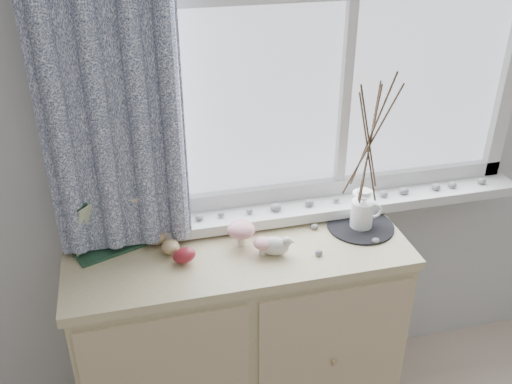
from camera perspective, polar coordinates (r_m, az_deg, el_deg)
The scene contains 8 objects.
sideboard at distance 2.27m, azimuth -1.55°, elevation -14.63°, with size 1.20×0.45×0.85m.
botanical_book at distance 1.98m, azimuth -14.27°, elevation -3.39°, with size 0.31×0.13×0.22m, color #1E402B, non-canonical shape.
toadstool_cluster at distance 1.98m, azimuth -0.94°, elevation -4.20°, with size 0.14×0.15×0.09m.
wooden_eggs at distance 1.98m, azimuth -8.58°, elevation -5.41°, with size 0.14×0.18×0.08m.
songbird_figurine at distance 1.96m, azimuth 1.84°, elevation -5.32°, with size 0.14×0.06×0.07m, color white, non-canonical shape.
crocheted_doily at distance 2.15m, azimuth 10.41°, elevation -3.39°, with size 0.25×0.25×0.01m, color black.
twig_pitcher at distance 1.99m, azimuth 11.33°, elevation 5.33°, with size 0.26×0.26×0.63m.
sideboard_pebbles at distance 2.07m, azimuth 6.60°, elevation -4.40°, with size 0.33×0.22×0.02m.
Camera 1 is at (-0.49, 0.15, 2.00)m, focal length 40.00 mm.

